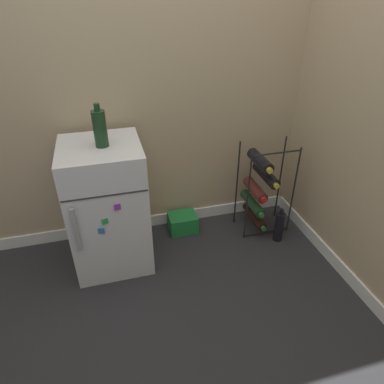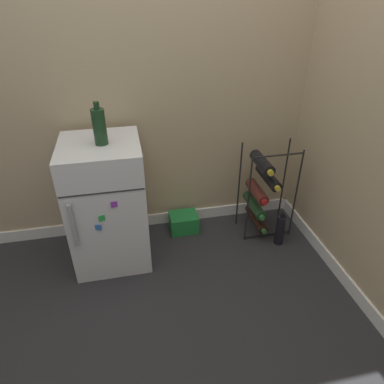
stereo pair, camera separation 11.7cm
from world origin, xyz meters
The scene contains 7 objects.
ground_plane centered at (0.00, 0.00, 0.00)m, with size 14.00×14.00×0.00m, color #28282B.
wall_back centered at (0.00, 0.57, 1.24)m, with size 6.99×0.07×2.50m.
mini_fridge centered at (-0.41, 0.25, 0.42)m, with size 0.47×0.50×0.83m.
wine_rack centered at (0.65, 0.30, 0.35)m, with size 0.36×0.32×0.69m.
soda_box centered at (0.11, 0.42, 0.07)m, with size 0.21×0.17×0.14m.
fridge_top_bottle centered at (-0.39, 0.23, 0.94)m, with size 0.07×0.07×0.24m.
loose_bottle_floor centered at (0.75, 0.12, 0.12)m, with size 0.07×0.07×0.27m.
Camera 1 is at (-0.37, -1.61, 1.61)m, focal length 32.00 mm.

